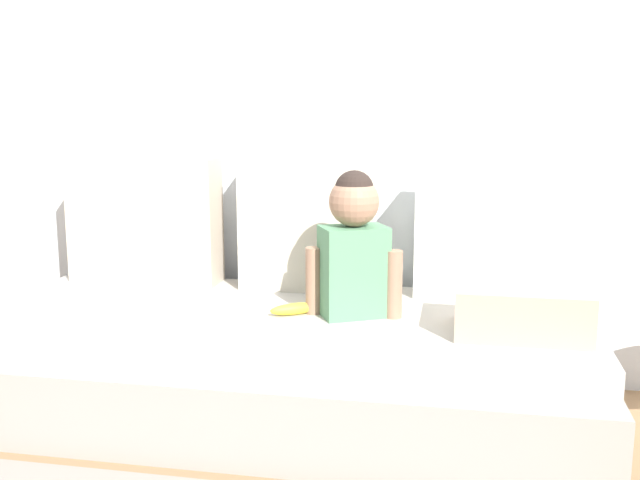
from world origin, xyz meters
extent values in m
plane|color=#93704C|center=(0.00, 0.00, 0.00)|extent=(12.00, 12.00, 0.00)
cube|color=silver|center=(0.00, 0.55, 1.10)|extent=(5.29, 0.10, 2.20)
cube|color=#9C978F|center=(0.00, 0.00, 0.13)|extent=(2.09, 0.84, 0.26)
cube|color=#B7B2A8|center=(0.00, 0.00, 0.33)|extent=(2.02, 0.81, 0.13)
cube|color=#C1B29E|center=(-0.65, 0.32, 0.64)|extent=(0.59, 0.16, 0.49)
cube|color=beige|center=(0.00, 0.32, 0.65)|extent=(0.49, 0.16, 0.51)
cube|color=silver|center=(0.65, 0.32, 0.62)|extent=(0.47, 0.16, 0.46)
cube|color=#568E66|center=(0.23, -0.01, 0.54)|extent=(0.25, 0.22, 0.30)
sphere|color=#9E755B|center=(0.23, -0.01, 0.77)|extent=(0.17, 0.17, 0.17)
sphere|color=#2D231E|center=(0.23, -0.01, 0.81)|extent=(0.13, 0.13, 0.13)
cylinder|color=#9E755B|center=(0.10, -0.01, 0.50)|extent=(0.06, 0.06, 0.23)
cylinder|color=#9E755B|center=(0.36, -0.01, 0.50)|extent=(0.06, 0.06, 0.23)
ellipsoid|color=yellow|center=(0.04, -0.04, 0.41)|extent=(0.17, 0.13, 0.04)
cube|color=tan|center=(0.76, -0.10, 0.47)|extent=(0.40, 0.28, 0.15)
camera|label=1|loc=(0.57, -2.37, 1.10)|focal=41.62mm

